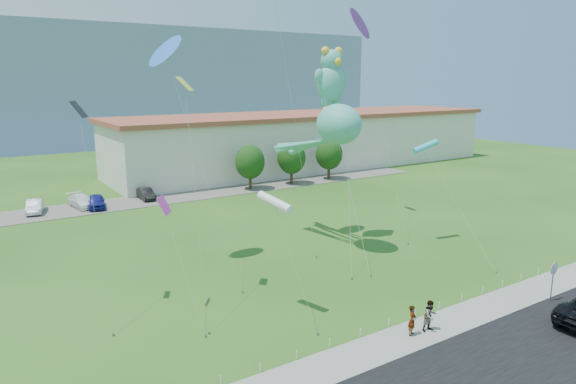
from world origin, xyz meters
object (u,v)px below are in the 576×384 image
at_px(parked_car_black, 146,194).
at_px(teddy_bear_kite, 331,78).
at_px(stop_sign, 553,272).
at_px(parked_car_silver, 35,206).
at_px(parked_car_blue, 96,201).
at_px(octopus_kite, 329,132).
at_px(pedestrian_right, 430,316).
at_px(pedestrian_left, 412,320).
at_px(parked_car_white, 82,201).
at_px(warehouse, 310,140).

xyz_separation_m(parked_car_black, teddy_bear_kite, (8.21, -22.67, 12.50)).
bearing_deg(stop_sign, parked_car_silver, 119.98).
bearing_deg(parked_car_blue, stop_sign, -54.47).
xyz_separation_m(parked_car_black, octopus_kite, (6.85, -24.24, 8.49)).
xyz_separation_m(pedestrian_right, teddy_bear_kite, (5.40, 15.79, 12.25)).
bearing_deg(teddy_bear_kite, pedestrian_left, -112.75).
distance_m(stop_sign, parked_car_black, 41.54).
xyz_separation_m(parked_car_white, parked_car_black, (6.75, -0.12, -0.03)).
bearing_deg(parked_car_blue, parked_car_black, 22.87).
relative_size(stop_sign, octopus_kite, 0.21).
distance_m(stop_sign, parked_car_silver, 46.21).
bearing_deg(pedestrian_left, teddy_bear_kite, 39.86).
bearing_deg(teddy_bear_kite, parked_car_blue, 122.57).
relative_size(parked_car_silver, octopus_kite, 0.34).
relative_size(parked_car_blue, teddy_bear_kite, 0.26).
bearing_deg(pedestrian_left, pedestrian_right, -36.15).
height_order(warehouse, teddy_bear_kite, teddy_bear_kite).
bearing_deg(teddy_bear_kite, octopus_kite, -130.92).
distance_m(stop_sign, parked_car_blue, 42.41).
xyz_separation_m(parked_car_blue, teddy_bear_kite, (13.75, -21.53, 12.43)).
relative_size(stop_sign, parked_car_silver, 0.62).
bearing_deg(pedestrian_right, stop_sign, -4.72).
xyz_separation_m(warehouse, stop_sign, (-16.50, -48.21, -2.26)).
xyz_separation_m(parked_car_white, octopus_kite, (13.60, -24.36, 8.46)).
relative_size(pedestrian_left, pedestrian_right, 0.96).
bearing_deg(pedestrian_left, stop_sign, -35.74).
distance_m(pedestrian_right, parked_car_black, 38.57).
bearing_deg(teddy_bear_kite, parked_car_black, 109.90).
bearing_deg(parked_car_black, octopus_kite, -73.13).
bearing_deg(teddy_bear_kite, stop_sign, -77.86).
height_order(parked_car_silver, parked_car_white, parked_car_silver).
distance_m(warehouse, pedestrian_right, 53.50).
bearing_deg(parked_car_silver, octopus_kite, -41.18).
bearing_deg(teddy_bear_kite, parked_car_silver, 130.27).
distance_m(parked_car_white, octopus_kite, 29.16).
height_order(stop_sign, parked_car_silver, stop_sign).
bearing_deg(pedestrian_right, pedestrian_left, 174.81).
xyz_separation_m(pedestrian_right, parked_car_white, (-9.56, 38.59, -0.23)).
distance_m(parked_car_blue, parked_car_black, 5.66).
relative_size(pedestrian_right, parked_car_blue, 0.41).
bearing_deg(parked_car_white, stop_sign, -73.72).
bearing_deg(parked_car_white, octopus_kite, -69.58).
xyz_separation_m(pedestrian_left, parked_car_black, (-1.66, 38.29, -0.23)).
bearing_deg(parked_car_black, parked_car_blue, -167.28).
relative_size(parked_car_silver, parked_car_white, 0.89).
distance_m(pedestrian_left, parked_car_white, 39.32).
bearing_deg(teddy_bear_kite, pedestrian_right, -108.87).
bearing_deg(warehouse, parked_car_blue, -164.27).
height_order(octopus_kite, teddy_bear_kite, teddy_bear_kite).
bearing_deg(parked_car_silver, parked_car_black, 11.27).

